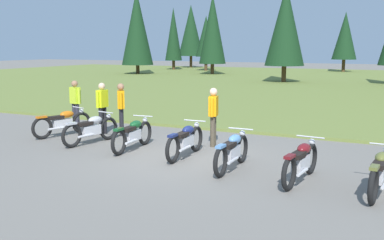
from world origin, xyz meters
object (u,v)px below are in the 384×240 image
at_px(motorcycle_maroon, 301,161).
at_px(motorcycle_olive, 380,172).
at_px(motorcycle_orange, 63,122).
at_px(motorcycle_sky_blue, 232,151).
at_px(motorcycle_british_green, 133,134).
at_px(rider_checking_bike, 75,101).
at_px(motorcycle_silver, 91,129).
at_px(motorcycle_navy, 185,140).
at_px(rider_in_hivis_vest, 121,106).
at_px(rider_with_back_turned, 102,105).
at_px(rider_near_row_end, 213,113).

xyz_separation_m(motorcycle_maroon, motorcycle_olive, (1.54, -0.15, 0.00)).
xyz_separation_m(motorcycle_orange, motorcycle_sky_blue, (6.27, -1.43, 0.00)).
xyz_separation_m(motorcycle_british_green, rider_checking_bike, (-3.57, 1.92, 0.51)).
height_order(motorcycle_orange, motorcycle_silver, same).
xyz_separation_m(motorcycle_navy, motorcycle_maroon, (3.15, -0.90, 0.00)).
distance_m(motorcycle_maroon, rider_in_hivis_vest, 6.82).
distance_m(motorcycle_british_green, motorcycle_sky_blue, 3.27).
bearing_deg(motorcycle_sky_blue, rider_with_back_turned, 156.98).
bearing_deg(rider_with_back_turned, motorcycle_maroon, -20.06).
relative_size(motorcycle_maroon, rider_in_hivis_vest, 1.26).
xyz_separation_m(motorcycle_navy, rider_near_row_end, (0.14, 1.49, 0.51)).
bearing_deg(motorcycle_olive, motorcycle_maroon, 174.43).
bearing_deg(rider_with_back_turned, rider_near_row_end, -2.26).
bearing_deg(rider_checking_bike, motorcycle_silver, -40.99).
relative_size(motorcycle_navy, rider_checking_bike, 1.26).
bearing_deg(rider_near_row_end, rider_checking_bike, 174.16).
height_order(motorcycle_orange, motorcycle_british_green, same).
bearing_deg(rider_with_back_turned, motorcycle_olive, -17.57).
distance_m(motorcycle_orange, motorcycle_maroon, 8.09).
distance_m(motorcycle_silver, rider_near_row_end, 3.61).
bearing_deg(motorcycle_navy, motorcycle_silver, 175.06).
bearing_deg(motorcycle_olive, motorcycle_sky_blue, 172.26).
bearing_deg(motorcycle_olive, rider_checking_bike, 162.74).
bearing_deg(motorcycle_orange, rider_with_back_turned, 41.39).
bearing_deg(motorcycle_silver, motorcycle_orange, 160.85).
bearing_deg(motorcycle_olive, motorcycle_british_green, 169.61).
xyz_separation_m(motorcycle_orange, motorcycle_maroon, (7.91, -1.71, 0.00)).
xyz_separation_m(motorcycle_olive, rider_with_back_turned, (-8.51, 2.69, 0.51)).
bearing_deg(rider_near_row_end, rider_in_hivis_vest, 176.17).
xyz_separation_m(motorcycle_orange, rider_checking_bike, (-0.49, 1.23, 0.51)).
bearing_deg(rider_checking_bike, motorcycle_british_green, -28.28).
xyz_separation_m(motorcycle_silver, motorcycle_navy, (3.22, -0.28, 0.00)).
distance_m(rider_checking_bike, rider_near_row_end, 5.42).
relative_size(motorcycle_sky_blue, rider_with_back_turned, 1.26).
xyz_separation_m(motorcycle_olive, rider_in_hivis_vest, (-7.82, 2.76, 0.51)).
height_order(motorcycle_silver, motorcycle_olive, same).
height_order(motorcycle_maroon, rider_with_back_turned, rider_with_back_turned).
height_order(motorcycle_navy, motorcycle_sky_blue, same).
distance_m(motorcycle_silver, motorcycle_navy, 3.23).
relative_size(motorcycle_sky_blue, rider_checking_bike, 1.26).
relative_size(motorcycle_silver, rider_checking_bike, 1.25).
bearing_deg(rider_near_row_end, motorcycle_sky_blue, -57.07).
relative_size(motorcycle_maroon, rider_checking_bike, 1.26).
distance_m(motorcycle_navy, rider_in_hivis_vest, 3.60).
bearing_deg(motorcycle_navy, rider_in_hivis_vest, 151.40).
relative_size(motorcycle_navy, motorcycle_maroon, 1.00).
relative_size(rider_checking_bike, rider_near_row_end, 1.00).
xyz_separation_m(rider_with_back_turned, rider_checking_bike, (-1.43, 0.40, 0.00)).
distance_m(motorcycle_british_green, rider_in_hivis_vest, 2.21).
height_order(motorcycle_british_green, rider_with_back_turned, rider_with_back_turned).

